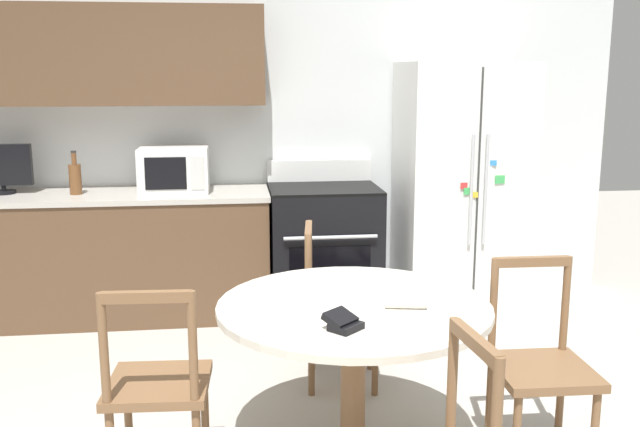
# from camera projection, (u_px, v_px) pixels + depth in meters

# --- Properties ---
(back_wall) EXTENTS (5.20, 0.44, 2.60)m
(back_wall) POSITION_uv_depth(u_px,v_px,m) (234.00, 111.00, 5.24)
(back_wall) COLOR silver
(back_wall) RESTS_ON ground_plane
(kitchen_counter) EXTENTS (2.14, 0.64, 0.90)m
(kitchen_counter) POSITION_uv_depth(u_px,v_px,m) (118.00, 256.00, 5.04)
(kitchen_counter) COLOR brown
(kitchen_counter) RESTS_ON ground_plane
(refrigerator) EXTENTS (0.87, 0.74, 1.80)m
(refrigerator) POSITION_uv_depth(u_px,v_px,m) (461.00, 188.00, 5.19)
(refrigerator) COLOR white
(refrigerator) RESTS_ON ground_plane
(oven_range) EXTENTS (0.78, 0.68, 1.08)m
(oven_range) POSITION_uv_depth(u_px,v_px,m) (324.00, 248.00, 5.19)
(oven_range) COLOR black
(oven_range) RESTS_ON ground_plane
(microwave) EXTENTS (0.47, 0.38, 0.31)m
(microwave) POSITION_uv_depth(u_px,v_px,m) (174.00, 170.00, 4.98)
(microwave) COLOR white
(microwave) RESTS_ON kitchen_counter
(countertop_tv) EXTENTS (0.40, 0.16, 0.34)m
(countertop_tv) POSITION_uv_depth(u_px,v_px,m) (2.00, 167.00, 4.90)
(countertop_tv) COLOR black
(countertop_tv) RESTS_ON kitchen_counter
(counter_bottle) EXTENTS (0.08, 0.08, 0.30)m
(counter_bottle) POSITION_uv_depth(u_px,v_px,m) (75.00, 178.00, 4.89)
(counter_bottle) COLOR brown
(counter_bottle) RESTS_ON kitchen_counter
(dining_table) EXTENTS (1.19, 1.19, 0.75)m
(dining_table) POSITION_uv_depth(u_px,v_px,m) (353.00, 335.00, 3.11)
(dining_table) COLOR beige
(dining_table) RESTS_ON ground_plane
(dining_chair_left) EXTENTS (0.44, 0.44, 0.90)m
(dining_chair_left) POSITION_uv_depth(u_px,v_px,m) (158.00, 387.00, 2.99)
(dining_chair_left) COLOR brown
(dining_chair_left) RESTS_ON ground_plane
(dining_chair_far) EXTENTS (0.47, 0.47, 0.90)m
(dining_chair_far) POSITION_uv_depth(u_px,v_px,m) (337.00, 308.00, 3.97)
(dining_chair_far) COLOR brown
(dining_chair_far) RESTS_ON ground_plane
(dining_chair_right) EXTENTS (0.43, 0.43, 0.90)m
(dining_chair_right) POSITION_uv_depth(u_px,v_px,m) (540.00, 367.00, 3.18)
(dining_chair_right) COLOR brown
(dining_chair_right) RESTS_ON ground_plane
(candle_glass) EXTENTS (0.08, 0.08, 0.09)m
(candle_glass) POSITION_uv_depth(u_px,v_px,m) (305.00, 291.00, 3.12)
(candle_glass) COLOR silver
(candle_glass) RESTS_ON dining_table
(folded_napkin) EXTENTS (0.18, 0.08, 0.05)m
(folded_napkin) POSITION_uv_depth(u_px,v_px,m) (406.00, 302.00, 3.01)
(folded_napkin) COLOR silver
(folded_napkin) RESTS_ON dining_table
(wallet) EXTENTS (0.17, 0.17, 0.07)m
(wallet) POSITION_uv_depth(u_px,v_px,m) (343.00, 322.00, 2.77)
(wallet) COLOR black
(wallet) RESTS_ON dining_table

